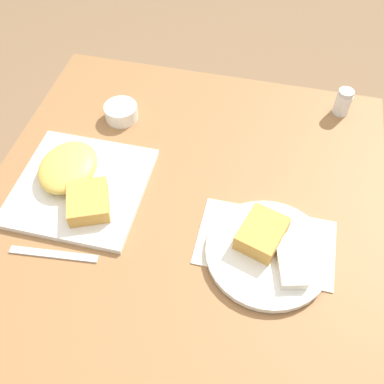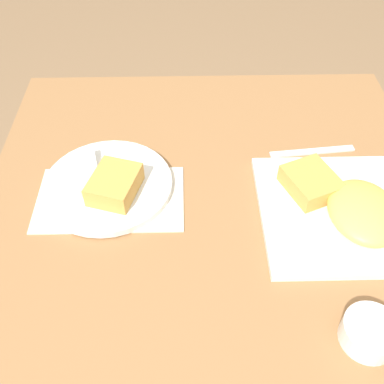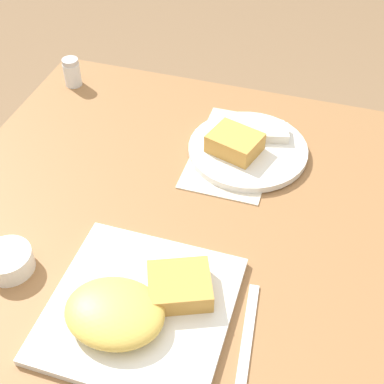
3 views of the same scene
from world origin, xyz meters
The scene contains 8 objects.
ground_plane centered at (0.00, 0.00, 0.00)m, with size 8.00×8.00×0.00m, color #846647.
dining_table centered at (0.00, 0.00, 0.66)m, with size 0.94×0.88×0.75m.
menu_card centered at (0.05, 0.20, 0.75)m, with size 0.17×0.28×0.00m.
plate_square_near centered at (0.00, -0.24, 0.77)m, with size 0.28×0.28×0.06m.
plate_oval_far centered at (0.07, 0.20, 0.76)m, with size 0.25×0.25×0.05m.
sauce_ramekin centered at (-0.24, -0.21, 0.77)m, with size 0.08×0.08×0.04m.
salt_shaker centered at (-0.39, 0.33, 0.78)m, with size 0.04×0.04×0.07m.
butter_knife centered at (0.17, -0.22, 0.75)m, with size 0.03×0.18×0.00m.
Camera 1 is at (0.55, 0.16, 1.54)m, focal length 42.00 mm.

